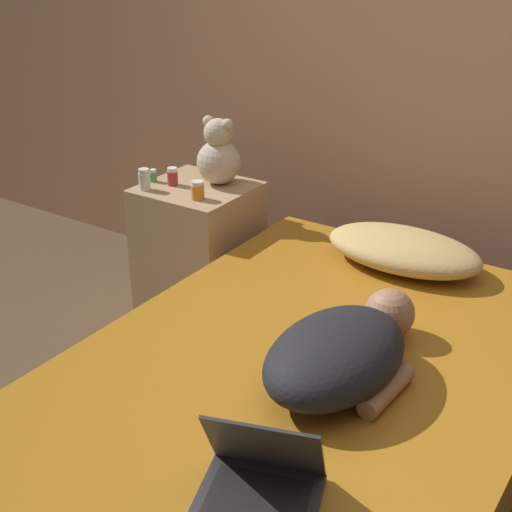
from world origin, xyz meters
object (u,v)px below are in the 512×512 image
Objects in this scene: person_lying at (343,351)px; bottle_green at (153,176)px; pillow at (403,250)px; bottle_red at (173,177)px; bottle_orange at (198,190)px; teddy_bear at (219,155)px; bottle_white at (144,180)px; laptop at (260,480)px.

bottle_green is at bearing 155.80° from person_lying.
bottle_red is at bearing -172.85° from pillow.
bottle_orange is 0.99× the size of bottle_red.
teddy_bear is 3.14× the size of bottle_white.
teddy_bear is at bearing 48.72° from bottle_white.
bottle_orange is 0.21m from bottle_red.
bottle_orange reaches higher than laptop.
pillow is 2.08× the size of teddy_bear.
laptop is at bearing -46.92° from bottle_orange.
person_lying is 8.75× the size of bottle_red.
person_lying is at bearing -27.25° from bottle_green.
teddy_bear is at bearing 110.91° from laptop.
teddy_bear reaches higher than pillow.
bottle_red is at bearing 61.66° from bottle_white.
laptop is at bearing -50.62° from teddy_bear.
teddy_bear is at bearing 29.45° from bottle_green.
teddy_bear reaches higher than bottle_red.
teddy_bear is (-1.10, 1.34, 0.25)m from laptop.
bottle_red is 0.13m from bottle_white.
bottle_orange is at bearing -21.53° from bottle_red.
bottle_white is at bearing 158.83° from person_lying.
teddy_bear is 0.34m from bottle_white.
pillow is at bearing 14.00° from bottle_orange.
teddy_bear is (-1.04, 0.81, 0.20)m from person_lying.
teddy_bear is 5.26× the size of bottle_green.
bottle_green is (-1.35, 1.19, 0.15)m from laptop.
pillow is at bearing 7.13° from bottle_green.
bottle_orange is 0.83× the size of bottle_white.
bottle_orange is at bearing 114.61° from laptop.
bottle_green is at bearing 111.19° from bottle_white.
bottle_red is (-0.20, 0.08, 0.00)m from bottle_orange.
laptop reaches higher than person_lying.
bottle_white is at bearing -172.22° from bottle_orange.
teddy_bear is 0.31m from bottle_green.
person_lying is 1.33m from teddy_bear.
bottle_red is (-1.19, 0.68, 0.11)m from person_lying.
bottle_green is at bearing -172.87° from pillow.
person_lying is at bearing 78.15° from laptop.
bottle_green is at bearing 120.15° from laptop.
teddy_bear is (-0.88, 0.00, 0.23)m from pillow.
pillow is 0.87m from bottle_orange.
bottle_orange is (-0.84, -0.21, 0.14)m from pillow.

